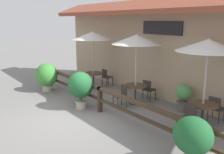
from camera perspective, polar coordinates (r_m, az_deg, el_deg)
The scene contains 19 objects.
ground_plane at distance 8.81m, azimuth -8.46°, elevation -9.33°, with size 60.00×60.00×0.00m, color slate.
building_facade at distance 10.79m, azimuth 10.71°, elevation 6.58°, with size 14.28×1.49×4.23m.
patio_railing at distance 9.09m, azimuth -2.79°, elevation -3.84°, with size 10.40×0.14×0.95m.
patio_umbrella_near at distance 12.13m, azimuth -4.42°, elevation 9.40°, with size 1.95×1.95×2.80m.
dining_table_near at distance 12.40m, azimuth -4.27°, elevation 0.29°, with size 0.93×0.93×0.76m.
chair_near_streetside at distance 12.08m, azimuth -7.27°, elevation -0.70°, with size 0.49×0.49×0.87m.
chair_near_wallside at distance 12.77m, azimuth -1.28°, elevation 0.15°, with size 0.42×0.42×0.87m.
patio_umbrella_middle at distance 9.74m, azimuth 5.63°, elevation 8.51°, with size 1.95×1.95×2.80m.
dining_table_middle at distance 10.08m, azimuth 5.39°, elevation -2.71°, with size 0.93×0.93×0.76m.
chair_middle_streetside at distance 9.67m, azimuth 2.12°, elevation -4.06°, with size 0.48×0.48×0.87m.
chair_middle_wallside at distance 10.59m, azimuth 8.32°, elevation -2.68°, with size 0.49×0.49×0.87m.
patio_umbrella_far at distance 7.96m, azimuth 21.15°, elevation 6.74°, with size 1.95×1.95×2.80m.
dining_table_far at distance 8.38m, azimuth 20.05°, elevation -6.74°, with size 0.93×0.93×0.76m.
chair_far_streetside at distance 7.88m, azimuth 16.87°, elevation -8.66°, with size 0.46×0.46×0.87m.
chair_far_wallside at distance 8.99m, azimuth 22.59°, elevation -6.42°, with size 0.47×0.47×0.87m.
potted_plant_corner_fern at distance 9.46m, azimuth -7.21°, elevation -2.03°, with size 1.03×0.93×1.43m.
potted_plant_small_flowering at distance 12.18m, azimuth -14.72°, elevation 0.30°, with size 1.11×1.00×1.33m.
potted_plant_tall_tropical at distance 5.99m, azimuth 17.96°, elevation -13.02°, with size 0.92×0.83×1.24m.
potted_plant_broad_leaf at distance 9.57m, azimuth 16.00°, elevation -4.27°, with size 0.59×0.53×1.03m.
Camera 1 is at (7.20, -3.85, 3.32)m, focal length 40.00 mm.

